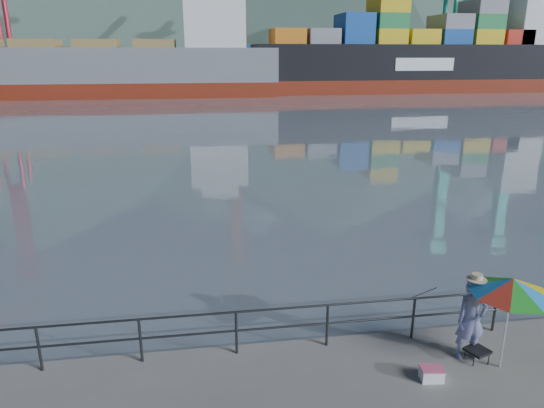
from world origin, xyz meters
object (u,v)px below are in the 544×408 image
(cooler_bag, at_px, (432,374))
(bulk_carrier, at_px, (120,68))
(fisherman, at_px, (471,320))
(container_ship, at_px, (423,55))
(beach_umbrella, at_px, (513,286))

(cooler_bag, xyz_separation_m, bulk_carrier, (-15.83, 71.52, 4.00))
(fisherman, height_order, bulk_carrier, bulk_carrier)
(fisherman, bearing_deg, bulk_carrier, 105.35)
(fisherman, xyz_separation_m, bulk_carrier, (-16.94, 70.90, 3.23))
(cooler_bag, relative_size, container_ship, 0.01)
(beach_umbrella, relative_size, bulk_carrier, 0.04)
(fisherman, distance_m, bulk_carrier, 72.97)
(cooler_bag, bearing_deg, beach_umbrella, 13.38)
(cooler_bag, height_order, bulk_carrier, bulk_carrier)
(beach_umbrella, bearing_deg, container_ship, 66.30)
(fisherman, xyz_separation_m, container_ship, (33.03, 73.68, 4.98))
(fisherman, relative_size, container_ship, 0.03)
(beach_umbrella, distance_m, cooler_bag, 2.36)
(beach_umbrella, relative_size, cooler_bag, 4.65)
(fisherman, relative_size, bulk_carrier, 0.03)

